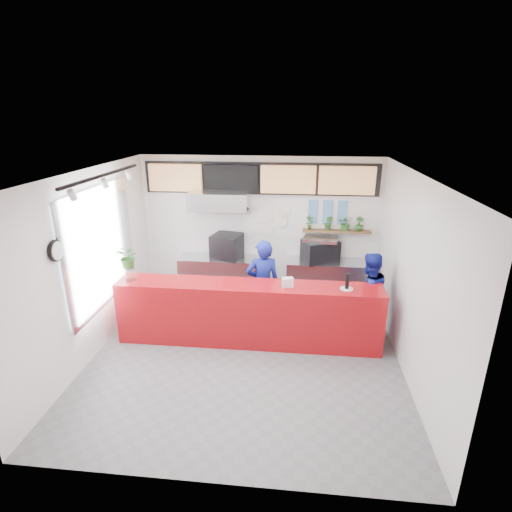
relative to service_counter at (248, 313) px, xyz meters
The scene contains 46 objects.
floor 0.68m from the service_counter, 90.00° to the right, with size 5.00×5.00×0.00m, color slate.
ceiling 2.48m from the service_counter, 90.00° to the right, with size 5.00×5.00×0.00m, color silver.
wall_back 2.30m from the service_counter, 90.00° to the left, with size 5.00×5.00×0.00m, color white.
wall_left 2.70m from the service_counter, behind, with size 5.00×5.00×0.00m, color white.
wall_right 2.70m from the service_counter, ahead, with size 5.00×5.00×0.00m, color white.
service_counter is the anchor object (origin of this frame).
cream_band 2.93m from the service_counter, 90.00° to the left, with size 5.00×0.02×0.80m, color beige.
prep_bench 1.97m from the service_counter, 113.96° to the left, with size 1.80×0.60×0.90m, color #B2B5BA.
panini_oven 2.02m from the service_counter, 110.66° to the left, with size 0.57×0.57×0.51m, color black.
extraction_hood 2.50m from the service_counter, 114.57° to the left, with size 1.20×0.70×0.35m, color #B2B5BA.
hood_lip 2.38m from the service_counter, 114.57° to the left, with size 1.20×0.70×0.08m, color #B2B5BA.
right_bench 2.35m from the service_counter, 50.19° to the left, with size 1.80×0.60×0.90m, color #B2B5BA.
espresso_machine 2.28m from the service_counter, 54.69° to the left, with size 0.69×0.49×0.44m, color black.
espresso_tray 2.36m from the service_counter, 54.69° to the left, with size 0.69×0.48×0.06m, color #A4A7AB.
herb_shelf 2.73m from the service_counter, 51.34° to the left, with size 1.40×0.18×0.04m, color brown.
menu_board_far_left 3.31m from the service_counter, 131.47° to the left, with size 1.10×0.10×0.55m, color tan.
menu_board_mid_left 2.88m from the service_counter, 106.59° to the left, with size 1.10×0.10×0.55m, color black.
menu_board_mid_right 2.87m from the service_counter, 73.94° to the left, with size 1.10×0.10×0.55m, color tan.
menu_board_far_right 3.30m from the service_counter, 48.86° to the left, with size 1.10×0.10×0.55m, color tan.
soffit 2.87m from the service_counter, 90.00° to the left, with size 4.80×0.04×0.65m, color black.
window_pane 2.73m from the service_counter, behind, with size 0.04×2.20×1.90m, color silver.
window_frame 2.71m from the service_counter, behind, with size 0.03×2.30×2.00m, color #B2B5BA.
wall_clock_rim 3.16m from the service_counter, 152.15° to the right, with size 0.30×0.30×0.05m, color black.
wall_clock_face 3.14m from the service_counter, 151.85° to the right, with size 0.26×0.26×0.02m, color white.
track_rail 3.21m from the service_counter, 169.22° to the right, with size 0.05×2.40×0.04m, color black.
dec_plate_a 2.40m from the service_counter, 85.86° to the left, with size 0.24×0.24×0.03m, color silver.
dec_plate_b 2.39m from the service_counter, 77.74° to the left, with size 0.24×0.24×0.03m, color silver.
dec_plate_c 2.26m from the service_counter, 85.86° to the left, with size 0.24×0.24×0.03m, color silver.
dec_plate_d 2.52m from the service_counter, 76.42° to the left, with size 0.24×0.24×0.03m, color silver.
photo_frame_a 2.76m from the service_counter, 62.13° to the left, with size 0.20×0.02×0.25m, color #598CBF.
photo_frame_b 2.90m from the service_counter, 56.06° to the left, with size 0.20×0.02×0.25m, color #598CBF.
photo_frame_c 3.05m from the service_counter, 50.74° to the left, with size 0.20×0.02×0.25m, color #598CBF.
photo_frame_d 2.64m from the service_counter, 62.13° to the left, with size 0.20×0.02×0.25m, color #598CBF.
photo_frame_e 2.78m from the service_counter, 56.06° to the left, with size 0.20×0.02×0.25m, color #598CBF.
photo_frame_f 2.94m from the service_counter, 50.74° to the left, with size 0.20×0.02×0.25m, color #598CBF.
staff_center 0.70m from the service_counter, 72.40° to the left, with size 0.62×0.41×1.69m, color navy.
staff_right 2.14m from the service_counter, 13.19° to the left, with size 0.76×0.59×1.56m, color navy.
herb_a 2.51m from the service_counter, 62.63° to the left, with size 0.16×0.11×0.29m, color #2A5E20.
herb_b 2.70m from the service_counter, 54.44° to the left, with size 0.17×0.14×0.31m, color #2A5E20.
herb_c 2.90m from the service_counter, 48.37° to the left, with size 0.29×0.25×0.32m, color #2A5E20.
herb_d 3.07m from the service_counter, 44.36° to the left, with size 0.16×0.15×0.29m, color #2A5E20.
glass_vase 2.14m from the service_counter, behind, with size 0.19×0.19×0.24m, color silver.
basil_vase 2.25m from the service_counter, behind, with size 0.36×0.31×0.40m, color #2A5E20.
napkin_holder 0.91m from the service_counter, ahead, with size 0.18×0.11×0.16m, color silver.
white_plate 1.72m from the service_counter, ahead, with size 0.21×0.21×0.02m, color silver.
pepper_mill 1.77m from the service_counter, ahead, with size 0.07×0.07×0.26m, color black.
Camera 1 is at (0.78, -5.69, 3.80)m, focal length 28.00 mm.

